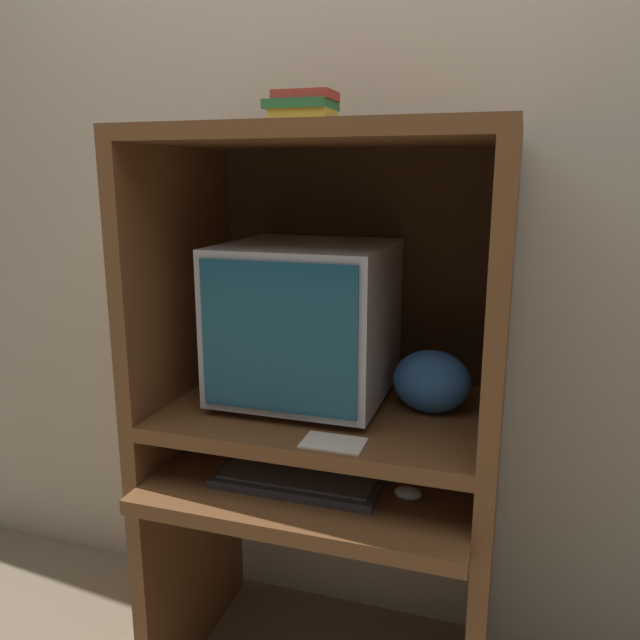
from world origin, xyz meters
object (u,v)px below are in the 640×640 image
Objects in this scene: book_stack at (303,110)px; snack_bag at (432,381)px; crt_monitor at (307,320)px; keyboard at (298,480)px; mouse at (408,493)px.

snack_bag is at bearing 0.99° from book_stack.
crt_monitor is 0.39m from keyboard.
keyboard is (0.04, -0.19, -0.34)m from crt_monitor.
mouse is (0.26, 0.01, 0.00)m from keyboard.
mouse is at bearing -29.04° from book_stack.
keyboard is 0.26m from mouse.
snack_bag is (0.02, 0.17, 0.21)m from mouse.
keyboard is at bearing -176.78° from mouse.
crt_monitor is 2.22× the size of snack_bag.
mouse reaches higher than keyboard.
book_stack reaches higher than mouse.
crt_monitor is 6.72× the size of mouse.
snack_bag is (0.28, 0.19, 0.21)m from keyboard.
crt_monitor is 0.48m from mouse.
crt_monitor reaches higher than keyboard.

